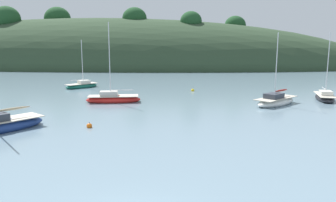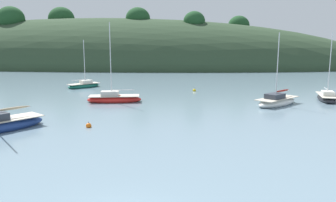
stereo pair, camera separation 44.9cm
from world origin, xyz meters
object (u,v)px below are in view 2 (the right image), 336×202
Objects in this scene: sailboat_cream_ketch at (277,101)px; mooring_buoy_outer at (194,90)px; sailboat_black_sloop at (327,97)px; sailboat_white_near at (84,85)px; sailboat_yellow_far at (114,99)px; mooring_buoy_channel at (89,126)px.

sailboat_cream_ketch reaches higher than mooring_buoy_outer.
sailboat_white_near is (-31.55, 8.60, -0.02)m from sailboat_black_sloop.
sailboat_yellow_far is 12.84m from mooring_buoy_outer.
sailboat_yellow_far reaches higher than mooring_buoy_channel.
sailboat_yellow_far is at bearing -172.84° from sailboat_black_sloop.
sailboat_yellow_far is at bearing -134.01° from mooring_buoy_outer.
mooring_buoy_channel is (-16.97, -11.01, -0.26)m from sailboat_cream_ketch.
mooring_buoy_channel is at bearing -70.35° from sailboat_white_near.
sailboat_cream_ketch is 17.77m from sailboat_yellow_far.
mooring_buoy_outer is at bearing -8.37° from sailboat_white_near.
mooring_buoy_outer is (-15.23, 6.19, -0.23)m from sailboat_black_sloop.
sailboat_cream_ketch is (25.17, -11.95, 0.06)m from sailboat_white_near.
sailboat_black_sloop is at bearing -15.24° from sailboat_white_near.
sailboat_cream_ketch is at bearing -1.03° from sailboat_yellow_far.
sailboat_yellow_far is (-24.15, -3.04, 0.03)m from sailboat_black_sloop.
mooring_buoy_outer is at bearing 68.45° from mooring_buoy_channel.
sailboat_black_sloop is 1.01× the size of sailboat_cream_ketch.
mooring_buoy_channel is (-23.35, -14.36, -0.23)m from sailboat_black_sloop.
mooring_buoy_outer is (16.32, -2.40, -0.21)m from sailboat_white_near.
sailboat_black_sloop is 16.44m from mooring_buoy_outer.
sailboat_cream_ketch is (-6.38, -3.35, 0.04)m from sailboat_black_sloop.
sailboat_black_sloop reaches higher than mooring_buoy_channel.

